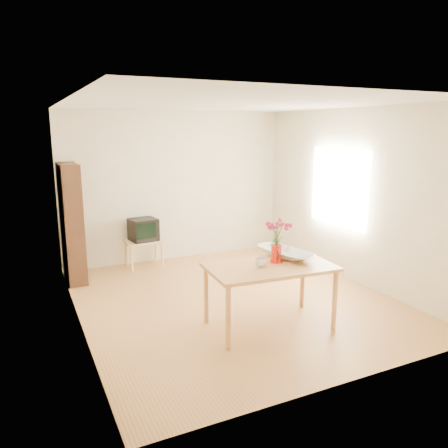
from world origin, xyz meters
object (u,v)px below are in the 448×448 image
table (270,272)px  pitcher (276,254)px  mug (261,262)px  bowl (285,236)px  television (143,229)px

table → pitcher: bearing=36.8°
mug → bowl: (0.47, 0.22, 0.21)m
bowl → mug: bearing=-155.1°
television → pitcher: bearing=-81.6°
bowl → television: 2.90m
bowl → television: bowl is taller
television → table: bearing=-84.4°
table → television: (-0.71, 2.90, -0.02)m
bowl → television: size_ratio=1.14×
pitcher → television: (-0.83, 2.82, -0.20)m
mug → bowl: 0.56m
table → bowl: size_ratio=2.77×
pitcher → bowl: (0.22, 0.15, 0.16)m
bowl → pitcher: bearing=-146.8°
table → pitcher: size_ratio=7.14×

